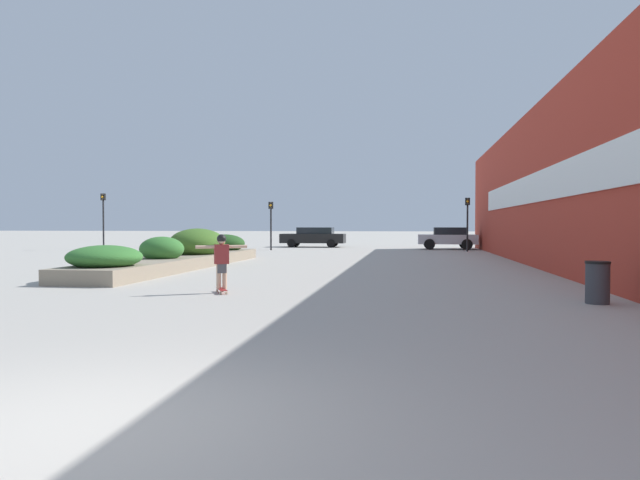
# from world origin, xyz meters

# --- Properties ---
(ground_plane) EXTENTS (300.00, 300.00, 0.00)m
(ground_plane) POSITION_xyz_m (0.00, 0.00, 0.00)
(ground_plane) COLOR #ADA89E
(building_wall_right) EXTENTS (0.67, 42.76, 6.21)m
(building_wall_right) POSITION_xyz_m (7.66, 16.93, 3.10)
(building_wall_right) COLOR #B23323
(building_wall_right) RESTS_ON ground_plane
(planter_box) EXTENTS (2.27, 13.95, 1.49)m
(planter_box) POSITION_xyz_m (-6.00, 16.74, 0.54)
(planter_box) COLOR gray
(planter_box) RESTS_ON ground_plane
(skateboard) EXTENTS (0.50, 0.77, 0.10)m
(skateboard) POSITION_xyz_m (-1.78, 8.91, 0.07)
(skateboard) COLOR maroon
(skateboard) RESTS_ON ground_plane
(skateboarder) EXTENTS (1.12, 0.62, 1.31)m
(skateboarder) POSITION_xyz_m (-1.78, 8.91, 0.89)
(skateboarder) COLOR tan
(skateboarder) RESTS_ON skateboard
(trash_bin) EXTENTS (0.49, 0.49, 0.88)m
(trash_bin) POSITION_xyz_m (6.49, 8.33, 0.44)
(trash_bin) COLOR #38383D
(trash_bin) RESTS_ON ground_plane
(car_leftmost) EXTENTS (3.90, 1.87, 1.48)m
(car_leftmost) POSITION_xyz_m (5.23, 35.09, 0.79)
(car_leftmost) COLOR #BCBCC1
(car_leftmost) RESTS_ON ground_plane
(car_center_left) EXTENTS (4.74, 1.94, 1.46)m
(car_center_left) POSITION_xyz_m (-4.39, 37.69, 0.77)
(car_center_left) COLOR black
(car_center_left) RESTS_ON ground_plane
(traffic_light_left) EXTENTS (0.28, 0.30, 3.14)m
(traffic_light_left) POSITION_xyz_m (-6.25, 31.96, 2.16)
(traffic_light_left) COLOR black
(traffic_light_left) RESTS_ON ground_plane
(traffic_light_right) EXTENTS (0.28, 0.30, 3.31)m
(traffic_light_right) POSITION_xyz_m (6.18, 31.82, 2.27)
(traffic_light_right) COLOR black
(traffic_light_right) RESTS_ON ground_plane
(traffic_light_far_left) EXTENTS (0.28, 0.30, 3.75)m
(traffic_light_far_left) POSITION_xyz_m (-17.61, 31.30, 2.53)
(traffic_light_far_left) COLOR black
(traffic_light_far_left) RESTS_ON ground_plane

